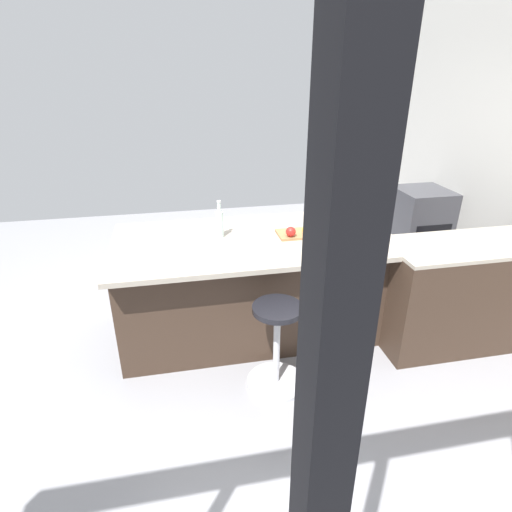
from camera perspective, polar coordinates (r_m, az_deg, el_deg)
ground_plane at (r=3.87m, az=-0.12°, el=-10.48°), size 7.28×7.28×0.00m
oven_range at (r=5.45m, az=21.30°, el=3.89°), size 0.60×0.61×0.89m
kitchen_island at (r=3.69m, az=-0.30°, el=-3.86°), size 2.31×1.15×0.92m
stool_by_window at (r=3.15m, az=2.82°, el=-12.52°), size 0.44×0.44×0.69m
cutting_board at (r=3.54m, az=5.87°, el=3.06°), size 0.36×0.24×0.02m
apple_yellow at (r=3.48m, az=7.00°, el=3.54°), size 0.09×0.09×0.09m
apple_red at (r=3.43m, az=4.76°, el=3.32°), size 0.08×0.08×0.08m
water_bottle at (r=3.45m, az=-4.99°, el=4.50°), size 0.06×0.06×0.31m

